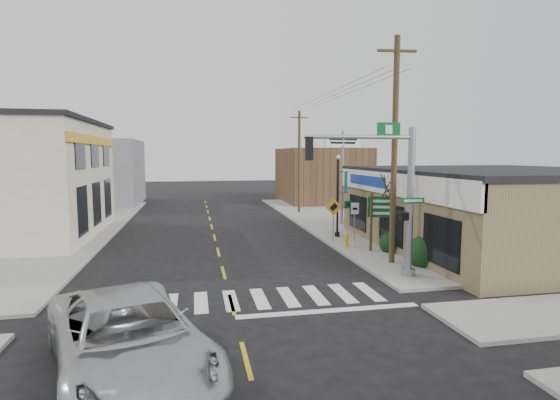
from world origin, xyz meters
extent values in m
plane|color=black|center=(0.00, 0.00, 0.00)|extent=(140.00, 140.00, 0.00)
cube|color=gray|center=(9.00, 13.00, 0.07)|extent=(6.00, 38.00, 0.13)
cube|color=gray|center=(-9.00, 13.00, 0.07)|extent=(6.00, 38.00, 0.13)
cube|color=gold|center=(0.00, 8.00, 0.01)|extent=(0.12, 56.00, 0.01)
cube|color=silver|center=(0.00, 0.40, 0.01)|extent=(11.00, 2.20, 0.01)
cube|color=#796849|center=(14.50, 6.00, 2.00)|extent=(12.00, 14.00, 4.00)
cube|color=brown|center=(12.00, 30.00, 2.80)|extent=(8.00, 10.00, 5.60)
cube|color=gray|center=(-11.00, 32.00, 3.20)|extent=(9.00, 10.00, 6.40)
imported|color=#B5B7BB|center=(-2.66, -4.30, 0.90)|extent=(4.90, 7.09, 1.80)
cylinder|color=gray|center=(7.20, 1.69, 3.07)|extent=(0.27, 0.27, 5.87)
cylinder|color=gray|center=(5.05, 1.69, 5.61)|extent=(4.31, 0.16, 0.16)
cube|color=black|center=(3.09, 1.69, 5.17)|extent=(0.27, 0.22, 0.88)
cube|color=#074D1C|center=(7.20, 1.47, 3.16)|extent=(0.93, 0.04, 0.22)
cube|color=#074D1C|center=(6.22, 1.69, 5.91)|extent=(0.93, 0.05, 0.54)
cube|color=black|center=(6.95, 1.64, 2.53)|extent=(0.31, 0.25, 0.31)
cube|color=#4B3B23|center=(7.52, 6.22, 1.60)|extent=(0.11, 0.11, 2.95)
cube|color=#4B3B23|center=(8.88, 6.22, 1.60)|extent=(0.11, 0.11, 2.95)
cube|color=#0C4721|center=(8.20, 6.16, 2.34)|extent=(1.68, 0.05, 1.05)
cylinder|color=gold|center=(6.65, 7.42, 0.42)|extent=(0.21, 0.21, 0.59)
sphere|color=gold|center=(6.65, 7.42, 0.75)|extent=(0.23, 0.23, 0.23)
cylinder|color=gray|center=(6.30, 8.54, 1.25)|extent=(0.05, 0.05, 2.25)
cube|color=gold|center=(6.30, 8.51, 2.11)|extent=(0.95, 0.03, 0.95)
cylinder|color=black|center=(7.11, 10.24, 2.44)|extent=(0.12, 0.12, 4.62)
sphere|color=silver|center=(7.11, 10.24, 4.80)|extent=(0.25, 0.25, 0.25)
cube|color=#0F594F|center=(7.60, 10.24, 3.33)|extent=(0.02, 0.49, 1.24)
cylinder|color=gray|center=(9.00, 14.89, 3.36)|extent=(0.19, 0.19, 6.45)
cube|color=white|center=(9.00, 14.89, 5.90)|extent=(3.04, 0.18, 0.81)
cylinder|color=black|center=(8.50, 5.70, 1.64)|extent=(0.19, 0.19, 3.01)
ellipsoid|color=#153814|center=(8.65, 3.07, 0.68)|extent=(1.46, 1.46, 1.10)
ellipsoid|color=#183216|center=(8.42, 5.90, 0.54)|extent=(1.10, 1.10, 0.83)
cylinder|color=#4B3225|center=(7.50, 3.81, 5.07)|extent=(0.26, 0.26, 9.88)
cube|color=#4B3225|center=(7.50, 3.81, 9.37)|extent=(1.72, 0.11, 0.11)
cylinder|color=#3E2C1F|center=(7.56, 21.64, 4.35)|extent=(0.22, 0.22, 8.45)
cube|color=#3E2C1F|center=(7.56, 21.64, 8.03)|extent=(1.47, 0.09, 0.09)
camera|label=1|loc=(-1.16, -14.06, 4.94)|focal=28.00mm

